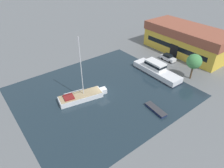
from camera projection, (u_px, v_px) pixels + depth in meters
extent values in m
plane|color=slate|center=(103.00, 92.00, 41.29)|extent=(440.00, 440.00, 0.00)
cube|color=#1E2D38|center=(103.00, 92.00, 41.29)|extent=(29.28, 33.31, 0.01)
cube|color=gold|center=(186.00, 44.00, 56.48)|extent=(22.90, 10.50, 4.97)
cube|color=brown|center=(188.00, 31.00, 54.46)|extent=(23.59, 10.82, 2.33)
cube|color=black|center=(174.00, 51.00, 54.31)|extent=(2.40, 0.09, 3.48)
cube|color=black|center=(174.00, 47.00, 53.76)|extent=(19.35, 0.29, 1.24)
cylinder|color=brown|center=(191.00, 72.00, 44.93)|extent=(0.38, 0.38, 3.12)
sphere|color=#428447|center=(194.00, 61.00, 43.39)|extent=(3.30, 3.30, 3.30)
cube|color=silver|center=(168.00, 58.00, 52.98)|extent=(4.23, 1.76, 0.78)
cube|color=black|center=(168.00, 56.00, 52.70)|extent=(2.21, 1.53, 0.62)
cube|color=black|center=(171.00, 57.00, 51.99)|extent=(0.06, 1.36, 0.50)
cylinder|color=black|center=(174.00, 60.00, 52.70)|extent=(0.60, 0.21, 0.60)
cylinder|color=black|center=(170.00, 62.00, 51.94)|extent=(0.60, 0.21, 0.60)
cylinder|color=black|center=(166.00, 57.00, 54.43)|extent=(0.60, 0.21, 0.60)
cylinder|color=black|center=(162.00, 58.00, 53.67)|extent=(0.60, 0.21, 0.60)
cube|color=white|center=(81.00, 97.00, 39.03)|extent=(4.30, 8.85, 1.06)
cube|color=white|center=(103.00, 91.00, 40.83)|extent=(1.42, 1.41, 1.06)
cube|color=tan|center=(81.00, 95.00, 38.71)|extent=(4.13, 8.50, 0.08)
cylinder|color=silver|center=(81.00, 68.00, 35.73)|extent=(0.16, 0.16, 11.56)
cylinder|color=silver|center=(74.00, 92.00, 37.60)|extent=(0.87, 3.77, 0.12)
cube|color=maroon|center=(69.00, 97.00, 37.73)|extent=(2.21, 2.20, 0.30)
cube|color=white|center=(156.00, 72.00, 46.91)|extent=(12.47, 3.74, 1.44)
cube|color=black|center=(156.00, 74.00, 47.23)|extent=(12.60, 3.81, 0.18)
cube|color=white|center=(155.00, 65.00, 46.47)|extent=(4.77, 2.59, 1.64)
cube|color=black|center=(155.00, 64.00, 46.38)|extent=(4.86, 2.66, 0.53)
cube|color=#19234C|center=(156.00, 110.00, 36.37)|extent=(4.53, 1.74, 0.43)
cube|color=#333338|center=(156.00, 109.00, 36.23)|extent=(4.72, 1.84, 0.08)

